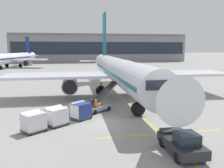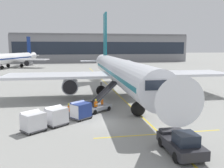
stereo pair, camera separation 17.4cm
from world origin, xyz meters
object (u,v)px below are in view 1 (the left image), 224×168
(belt_loader, at_px, (99,104))
(baggage_cart_third, at_px, (33,121))
(baggage_cart_lead, at_px, (81,110))
(baggage_cart_second, at_px, (57,116))
(ground_crew_marshaller, at_px, (96,105))
(safety_cone_engine_keepout, at_px, (94,102))
(distant_airplane, at_px, (12,58))
(safety_cone_wingtip, at_px, (83,103))
(ground_crew_by_loader, at_px, (69,110))
(pushback_tug, at_px, (182,143))
(ground_crew_by_carts, at_px, (102,103))
(parked_airplane, at_px, (119,72))

(belt_loader, relative_size, baggage_cart_third, 1.81)
(baggage_cart_lead, bearing_deg, baggage_cart_second, -144.38)
(baggage_cart_second, distance_m, ground_crew_marshaller, 5.69)
(baggage_cart_lead, relative_size, safety_cone_engine_keepout, 3.62)
(belt_loader, height_order, distant_airplane, distant_airplane)
(baggage_cart_third, bearing_deg, baggage_cart_second, 35.23)
(safety_cone_wingtip, height_order, distant_airplane, distant_airplane)
(ground_crew_marshaller, relative_size, distant_airplane, 0.05)
(ground_crew_by_loader, height_order, safety_cone_wingtip, ground_crew_by_loader)
(baggage_cart_lead, xyz_separation_m, ground_crew_by_loader, (-1.22, 0.19, -0.00))
(distant_airplane, bearing_deg, baggage_cart_third, -77.35)
(pushback_tug, relative_size, safety_cone_wingtip, 6.85)
(ground_crew_marshaller, distance_m, distant_airplane, 74.35)
(belt_loader, relative_size, pushback_tug, 1.08)
(belt_loader, distance_m, safety_cone_wingtip, 4.11)
(baggage_cart_second, distance_m, pushback_tug, 12.45)
(pushback_tug, bearing_deg, ground_crew_marshaller, 112.20)
(distant_airplane, bearing_deg, baggage_cart_lead, -73.45)
(safety_cone_wingtip, bearing_deg, ground_crew_by_carts, -59.25)
(belt_loader, distance_m, pushback_tug, 13.75)
(belt_loader, height_order, ground_crew_by_loader, belt_loader)
(belt_loader, distance_m, ground_crew_marshaller, 1.19)
(parked_airplane, relative_size, ground_crew_marshaller, 25.73)
(baggage_cart_third, bearing_deg, ground_crew_by_loader, 45.89)
(parked_airplane, height_order, baggage_cart_lead, parked_airplane)
(belt_loader, relative_size, ground_crew_by_carts, 2.74)
(parked_airplane, distance_m, ground_crew_by_carts, 9.65)
(parked_airplane, height_order, belt_loader, parked_airplane)
(parked_airplane, height_order, ground_crew_marshaller, parked_airplane)
(distant_airplane, bearing_deg, safety_cone_wingtip, -71.38)
(safety_cone_engine_keepout, bearing_deg, pushback_tug, -74.49)
(baggage_cart_third, bearing_deg, safety_cone_wingtip, 62.17)
(baggage_cart_second, distance_m, distant_airplane, 76.60)
(baggage_cart_third, relative_size, ground_crew_by_loader, 1.52)
(pushback_tug, distance_m, ground_crew_marshaller, 12.91)
(pushback_tug, bearing_deg, ground_crew_by_loader, 127.73)
(baggage_cart_lead, height_order, ground_crew_by_loader, baggage_cart_lead)
(baggage_cart_lead, height_order, ground_crew_marshaller, baggage_cart_lead)
(parked_airplane, height_order, baggage_cart_second, parked_airplane)
(safety_cone_wingtip, bearing_deg, safety_cone_engine_keepout, -12.94)
(ground_crew_by_carts, distance_m, safety_cone_wingtip, 4.26)
(ground_crew_by_loader, xyz_separation_m, ground_crew_marshaller, (3.10, 1.65, 0.00))
(baggage_cart_second, relative_size, ground_crew_by_loader, 1.52)
(ground_crew_by_loader, distance_m, safety_cone_wingtip, 6.71)
(ground_crew_by_carts, distance_m, safety_cone_engine_keepout, 3.37)
(baggage_cart_lead, relative_size, distant_airplane, 0.08)
(belt_loader, distance_m, distant_airplane, 73.49)
(baggage_cart_lead, height_order, distant_airplane, distant_airplane)
(parked_airplane, relative_size, baggage_cart_second, 16.97)
(parked_airplane, bearing_deg, safety_cone_engine_keepout, -132.31)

